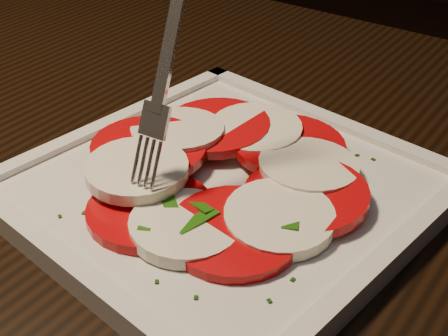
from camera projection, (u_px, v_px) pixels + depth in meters
table at (199, 241)px, 0.61m from camera, size 1.23×0.84×0.75m
plate at (224, 191)px, 0.50m from camera, size 0.32×0.32×0.01m
caprese_salad at (224, 172)px, 0.49m from camera, size 0.24×0.23×0.03m
fork at (178, 44)px, 0.44m from camera, size 0.04×0.09×0.18m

